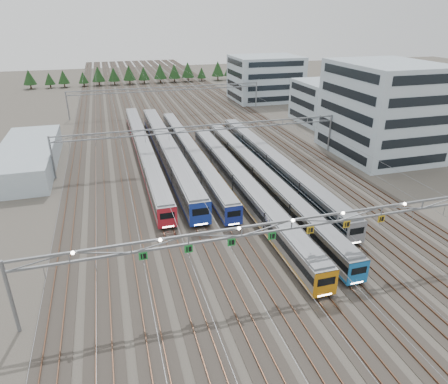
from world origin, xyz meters
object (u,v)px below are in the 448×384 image
object	(u,v)px
train_a	(143,149)
depot_bldg_south	(383,110)
train_c	(191,153)
depot_bldg_north	(265,78)
gantry_mid	(203,133)
depot_bldg_mid	(325,102)
train_f	(273,163)
west_shed	(28,157)
train_e	(259,175)
train_b	(167,150)
gantry_near	(292,227)
train_d	(241,183)
gantry_far	(167,92)

from	to	relation	value
train_a	depot_bldg_south	xyz separation A→B (m)	(48.45, -10.74, 7.37)
train_c	depot_bldg_north	distance (m)	66.47
gantry_mid	depot_bldg_mid	distance (m)	45.78
train_f	west_shed	size ratio (longest dim) A/B	1.83
train_c	gantry_mid	bearing A→B (deg)	-33.57
train_a	train_e	world-z (taller)	train_a
train_b	depot_bldg_mid	bearing A→B (deg)	22.64
gantry_near	west_shed	distance (m)	57.93
train_d	train_e	world-z (taller)	train_d
train_e	gantry_far	world-z (taller)	gantry_far
train_a	train_e	bearing A→B (deg)	-47.85
train_c	train_e	size ratio (longest dim) A/B	0.95
train_d	gantry_far	bearing A→B (deg)	92.10
train_b	depot_bldg_south	world-z (taller)	depot_bldg_south
train_d	depot_bldg_south	xyz separation A→B (m)	(34.95, 12.15, 7.36)
train_f	depot_bldg_mid	size ratio (longest dim) A/B	3.43
depot_bldg_mid	gantry_far	bearing A→B (deg)	150.83
depot_bldg_south	west_shed	size ratio (longest dim) A/B	0.73
gantry_far	train_d	bearing A→B (deg)	-87.90
train_b	train_d	xyz separation A→B (m)	(9.00, -19.96, -0.26)
train_f	depot_bldg_north	world-z (taller)	depot_bldg_north
train_c	train_e	distance (m)	17.43
depot_bldg_north	depot_bldg_mid	bearing A→B (deg)	-82.59
train_e	gantry_mid	xyz separation A→B (m)	(-6.75, 13.44, 4.46)
train_e	depot_bldg_north	distance (m)	75.34
train_b	train_e	bearing A→B (deg)	-51.47
gantry_mid	west_shed	size ratio (longest dim) A/B	1.88
train_c	gantry_far	world-z (taller)	gantry_far
gantry_near	depot_bldg_north	world-z (taller)	depot_bldg_north
train_a	gantry_mid	xyz separation A→B (m)	(11.25, -6.45, 4.33)
depot_bldg_mid	west_shed	xyz separation A→B (m)	(-72.92, -15.78, -3.24)
train_d	train_f	size ratio (longest dim) A/B	1.02
gantry_far	depot_bldg_north	size ratio (longest dim) A/B	2.56
train_d	train_b	bearing A→B (deg)	114.27
train_b	gantry_far	xyz separation A→B (m)	(6.75, 41.48, 4.05)
gantry_near	gantry_mid	size ratio (longest dim) A/B	1.00
train_e	gantry_mid	size ratio (longest dim) A/B	1.07
gantry_mid	depot_bldg_mid	xyz separation A→B (m)	(39.65, 22.87, -0.88)
train_e	depot_bldg_mid	world-z (taller)	depot_bldg_mid
train_d	train_f	bearing A→B (deg)	40.37
train_b	depot_bldg_north	size ratio (longest dim) A/B	2.68
train_f	depot_bldg_south	size ratio (longest dim) A/B	2.49
train_c	depot_bldg_mid	xyz separation A→B (m)	(41.90, 21.38, 3.54)
depot_bldg_north	depot_bldg_south	bearing A→B (deg)	-88.22
train_d	gantry_mid	bearing A→B (deg)	97.79
train_c	train_b	bearing A→B (deg)	155.77
train_a	depot_bldg_north	xyz separation A→B (m)	(46.58, 49.62, 5.18)
gantry_far	gantry_near	bearing A→B (deg)	-90.03
train_f	depot_bldg_mid	bearing A→B (deg)	48.11
train_e	gantry_mid	distance (m)	15.68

